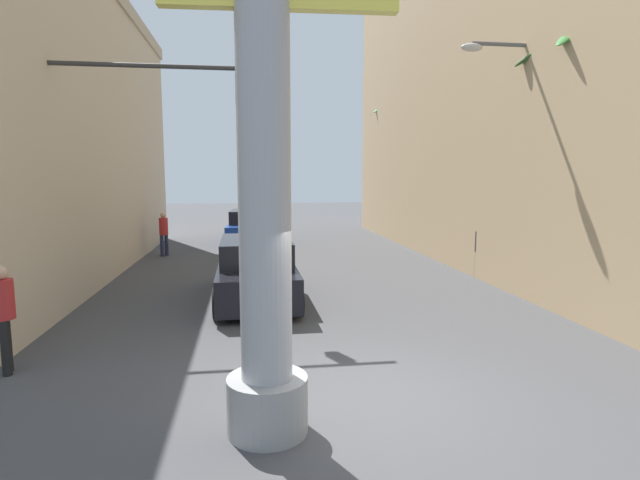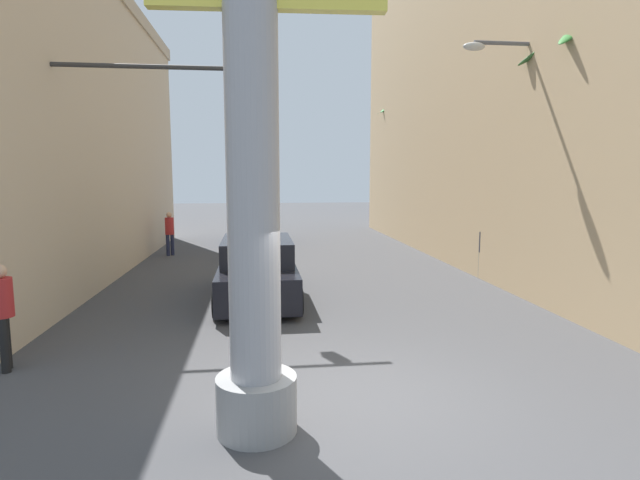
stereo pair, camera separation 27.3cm
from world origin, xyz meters
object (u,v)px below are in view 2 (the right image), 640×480
at_px(street_lamp, 534,142).
at_px(car_far, 256,227).
at_px(pedestrian_far_left, 170,230).
at_px(pedestrian_mid_right, 485,247).
at_px(pedestrian_curb_left, 2,309).
at_px(traffic_light_mast, 120,138).
at_px(palm_tree_near_right, 583,129).
at_px(palm_tree_far_right, 396,152).
at_px(neon_sign_pole, 251,1).
at_px(car_lead, 257,270).

distance_m(street_lamp, car_far, 13.99).
height_order(pedestrian_far_left, pedestrian_mid_right, pedestrian_far_left).
xyz_separation_m(pedestrian_curb_left, pedestrian_mid_right, (10.97, 6.18, -0.06)).
height_order(traffic_light_mast, car_far, traffic_light_mast).
bearing_deg(street_lamp, traffic_light_mast, -176.55).
bearing_deg(street_lamp, palm_tree_near_right, -53.84).
relative_size(pedestrian_curb_left, pedestrian_far_left, 1.01).
bearing_deg(palm_tree_far_right, neon_sign_pole, -109.45).
relative_size(neon_sign_pole, car_lead, 2.14).
relative_size(traffic_light_mast, pedestrian_far_left, 3.23).
height_order(neon_sign_pole, car_far, neon_sign_pole).
bearing_deg(pedestrian_mid_right, pedestrian_curb_left, -150.60).
height_order(neon_sign_pole, pedestrian_curb_left, neon_sign_pole).
height_order(car_lead, palm_tree_near_right, palm_tree_near_right).
bearing_deg(pedestrian_mid_right, car_far, 127.39).
xyz_separation_m(palm_tree_near_right, pedestrian_curb_left, (-11.76, -2.93, -3.23)).
bearing_deg(palm_tree_near_right, palm_tree_far_right, 90.34).
relative_size(street_lamp, palm_tree_near_right, 0.96).
bearing_deg(traffic_light_mast, car_lead, 20.29).
xyz_separation_m(car_far, pedestrian_far_left, (-3.37, -3.53, 0.27)).
xyz_separation_m(car_far, pedestrian_mid_right, (7.07, -9.25, 0.23)).
distance_m(car_far, palm_tree_near_right, 15.18).
xyz_separation_m(car_lead, pedestrian_curb_left, (-4.02, -4.35, 0.29)).
distance_m(car_lead, pedestrian_mid_right, 7.18).
bearing_deg(traffic_light_mast, neon_sign_pole, -62.57).
relative_size(car_far, palm_tree_near_right, 0.72).
bearing_deg(pedestrian_curb_left, palm_tree_near_right, 13.98).
xyz_separation_m(street_lamp, pedestrian_curb_left, (-11.08, -3.87, -2.97)).
relative_size(pedestrian_curb_left, pedestrian_mid_right, 1.05).
height_order(car_lead, pedestrian_mid_right, pedestrian_mid_right).
height_order(car_far, palm_tree_near_right, palm_tree_near_right).
bearing_deg(pedestrian_mid_right, car_lead, -165.27).
height_order(pedestrian_curb_left, pedestrian_mid_right, pedestrian_curb_left).
bearing_deg(traffic_light_mast, pedestrian_curb_left, -108.48).
bearing_deg(street_lamp, pedestrian_curb_left, -160.73).
xyz_separation_m(traffic_light_mast, palm_tree_far_right, (10.57, 15.87, 0.49)).
height_order(car_lead, car_far, same).
distance_m(traffic_light_mast, pedestrian_curb_left, 4.53).
bearing_deg(pedestrian_far_left, pedestrian_mid_right, -28.73).
distance_m(neon_sign_pole, pedestrian_far_left, 15.30).
bearing_deg(palm_tree_near_right, pedestrian_far_left, 141.40).
relative_size(traffic_light_mast, palm_tree_near_right, 0.82).
height_order(neon_sign_pole, palm_tree_far_right, neon_sign_pole).
height_order(traffic_light_mast, pedestrian_curb_left, traffic_light_mast).
height_order(palm_tree_near_right, palm_tree_far_right, palm_tree_far_right).
bearing_deg(street_lamp, palm_tree_far_right, 87.78).
xyz_separation_m(traffic_light_mast, pedestrian_far_left, (-0.56, 8.63, -2.96)).
bearing_deg(pedestrian_curb_left, street_lamp, 19.27).
distance_m(car_far, pedestrian_far_left, 4.88).
bearing_deg(pedestrian_far_left, street_lamp, -37.28).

